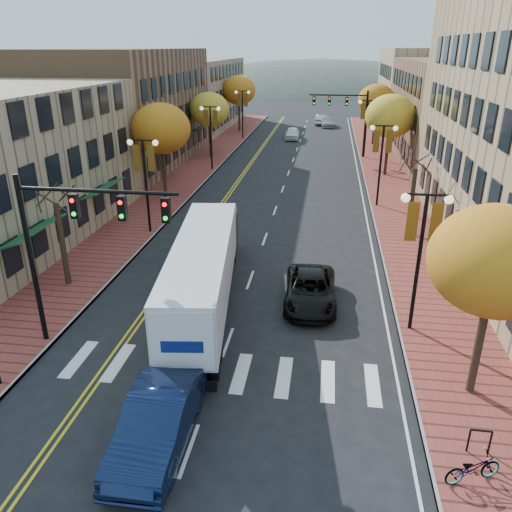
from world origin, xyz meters
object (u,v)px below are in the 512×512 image
at_px(semi_truck, 205,263).
at_px(black_suv, 310,290).
at_px(navy_sedan, 158,421).
at_px(bicycle, 473,468).

distance_m(semi_truck, black_suv, 5.05).
xyz_separation_m(navy_sedan, black_suv, (4.15, 9.71, -0.15)).
distance_m(semi_truck, bicycle, 13.48).
distance_m(semi_truck, navy_sedan, 9.10).
relative_size(semi_truck, bicycle, 8.52).
bearing_deg(semi_truck, bicycle, -51.08).
bearing_deg(bicycle, black_suv, 4.27).
bearing_deg(navy_sedan, semi_truck, 93.69).
height_order(navy_sedan, black_suv, navy_sedan).
bearing_deg(navy_sedan, bicycle, -2.27).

